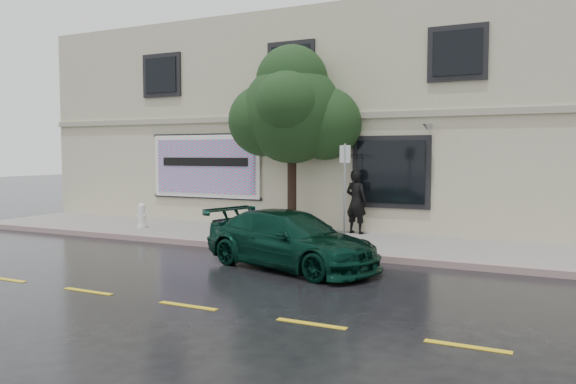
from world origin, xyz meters
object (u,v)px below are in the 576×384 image
at_px(street_tree, 292,114).
at_px(fire_hydrant, 142,216).
at_px(pedestrian, 356,202).
at_px(car, 290,240).

relative_size(street_tree, fire_hydrant, 6.45).
bearing_deg(street_tree, pedestrian, 11.98).
bearing_deg(car, pedestrian, 17.66).
bearing_deg(fire_hydrant, pedestrian, 18.16).
bearing_deg(fire_hydrant, street_tree, 19.43).
distance_m(pedestrian, fire_hydrant, 6.73).
xyz_separation_m(pedestrian, street_tree, (-1.88, -0.40, 2.58)).
xyz_separation_m(street_tree, fire_hydrant, (-4.59, -1.35, -3.13)).
height_order(pedestrian, street_tree, street_tree).
bearing_deg(pedestrian, street_tree, 27.10).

